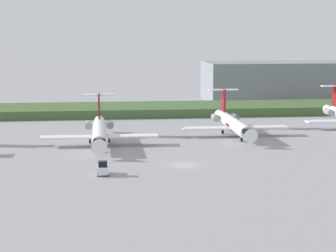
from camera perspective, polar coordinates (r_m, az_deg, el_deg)
ground_plane at (r=129.62m, az=-0.33°, el=-0.87°), size 500.00×500.00×0.00m
grass_berm at (r=164.06m, az=-1.63°, el=1.57°), size 320.00×20.00×2.33m
regional_jet_third at (r=119.11m, az=-6.51°, el=-0.55°), size 22.81×31.00×9.00m
regional_jet_fourth at (r=130.13m, az=6.19°, el=0.25°), size 22.81×31.00×9.00m
distant_hangar at (r=201.96m, az=12.69°, el=4.17°), size 64.22×23.00×12.53m
baggage_tug at (r=93.77m, az=-6.18°, el=-4.04°), size 1.72×3.20×2.30m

